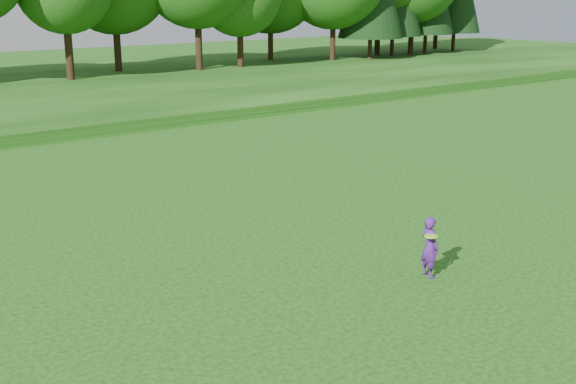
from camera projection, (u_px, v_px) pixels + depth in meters
ground at (399, 263)px, 17.40m from camera, size 140.00×140.00×0.00m
walking_path at (78, 135)px, 32.67m from camera, size 130.00×1.60×0.04m
woman at (430, 247)px, 16.42m from camera, size 0.57×0.64×1.43m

